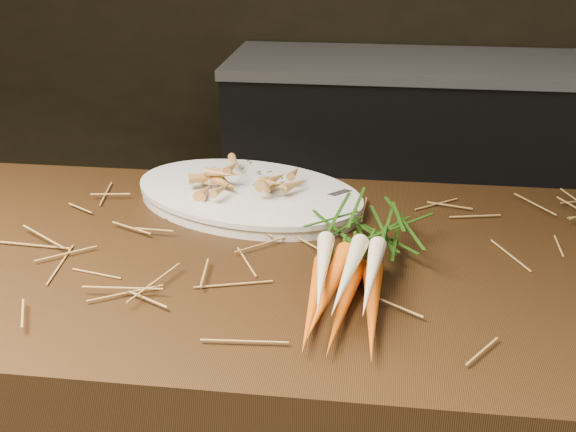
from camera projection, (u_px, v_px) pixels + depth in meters
name	position (u px, v px, depth m)	size (l,w,h in m)	color
back_counter	(451.00, 162.00, 2.98)	(1.82, 0.62, 0.84)	black
straw_bedding	(373.00, 255.00, 1.11)	(1.40, 0.60, 0.02)	olive
root_veg_bunch	(356.00, 247.00, 1.06)	(0.16, 0.44, 0.08)	#C95611
serving_platter	(248.00, 197.00, 1.32)	(0.43, 0.29, 0.02)	white
roasted_veg_heap	(248.00, 179.00, 1.30)	(0.21, 0.15, 0.05)	#A67338
serving_fork	(319.00, 210.00, 1.23)	(0.01, 0.16, 0.00)	silver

